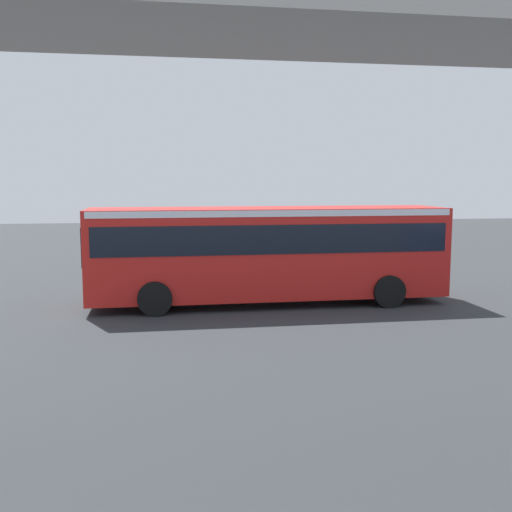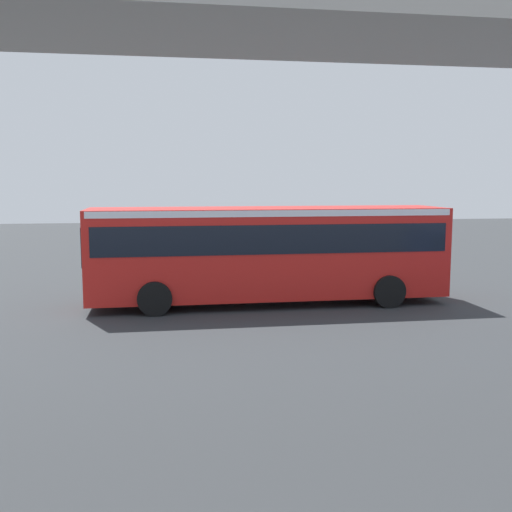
# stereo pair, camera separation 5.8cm
# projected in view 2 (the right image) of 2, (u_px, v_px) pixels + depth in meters

# --- Properties ---
(ground) EXTENTS (80.00, 80.00, 0.00)m
(ground) POSITION_uv_depth(u_px,v_px,m) (245.00, 303.00, 19.59)
(ground) COLOR #2D3033
(city_bus) EXTENTS (11.54, 2.85, 3.15)m
(city_bus) POSITION_uv_depth(u_px,v_px,m) (268.00, 247.00, 19.37)
(city_bus) COLOR red
(city_bus) RESTS_ON ground
(pedestrian) EXTENTS (0.38, 0.38, 1.79)m
(pedestrian) POSITION_uv_depth(u_px,v_px,m) (194.00, 265.00, 22.13)
(pedestrian) COLOR #2D2D38
(pedestrian) RESTS_ON ground
(traffic_sign) EXTENTS (0.08, 0.60, 2.80)m
(traffic_sign) POSITION_uv_depth(u_px,v_px,m) (166.00, 235.00, 23.36)
(traffic_sign) COLOR slate
(traffic_sign) RESTS_ON ground
(lane_dash_leftmost) EXTENTS (2.00, 0.20, 0.01)m
(lane_dash_leftmost) POSITION_uv_depth(u_px,v_px,m) (338.00, 286.00, 22.84)
(lane_dash_leftmost) COLOR silver
(lane_dash_leftmost) RESTS_ON ground
(lane_dash_left) EXTENTS (2.00, 0.20, 0.01)m
(lane_dash_left) POSITION_uv_depth(u_px,v_px,m) (235.00, 289.00, 22.21)
(lane_dash_left) COLOR silver
(lane_dash_left) RESTS_ON ground
(lane_dash_centre) EXTENTS (2.00, 0.20, 0.01)m
(lane_dash_centre) POSITION_uv_depth(u_px,v_px,m) (125.00, 292.00, 21.58)
(lane_dash_centre) COLOR silver
(lane_dash_centre) RESTS_ON ground
(pedestrian_overpass) EXTENTS (31.71, 2.60, 7.33)m
(pedestrian_overpass) POSITION_uv_depth(u_px,v_px,m) (373.00, 58.00, 7.48)
(pedestrian_overpass) COLOR #B2ADA5
(pedestrian_overpass) RESTS_ON ground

